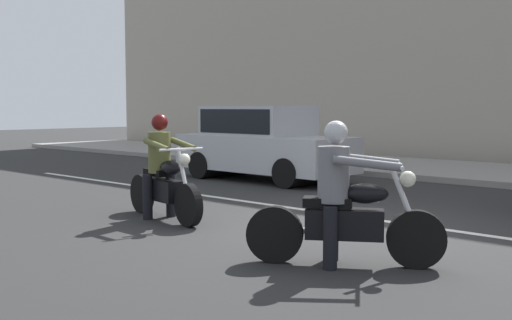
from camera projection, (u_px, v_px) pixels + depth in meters
The scene contains 5 objects.
ground_plane at pixel (343, 229), 8.64m from camera, with size 80.00×80.00×0.00m, color #282828.
lane_marking_stripe at pixel (331, 213), 9.86m from camera, with size 18.00×0.14×0.01m, color silver.
motorcycle_with_rider_gray at pixel (343, 207), 6.59m from camera, with size 1.85×1.26×1.56m.
motorcycle_with_rider_olive at pixel (163, 176), 9.33m from camera, with size 2.06×0.76×1.59m.
parked_sedan_silver at pixel (262, 142), 14.40m from camera, with size 4.29×1.82×1.72m.
Camera 1 is at (4.87, -7.10, 1.70)m, focal length 43.37 mm.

